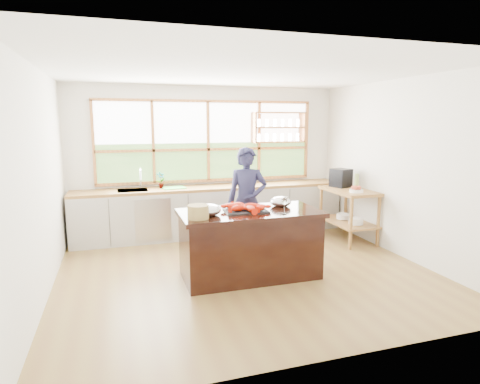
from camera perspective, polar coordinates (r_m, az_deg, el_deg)
name	(u,v)px	position (r m, az deg, el deg)	size (l,w,h in m)	color
ground_plane	(245,271)	(5.72, 0.74, -11.13)	(5.00, 5.00, 0.00)	olive
room_shell	(236,143)	(5.84, -0.57, 6.97)	(5.02, 4.52, 2.71)	silver
back_counter	(212,210)	(7.37, -4.07, -2.61)	(4.90, 0.63, 0.90)	#ADA9A3
right_shelf_unit	(349,206)	(7.24, 15.21, -1.96)	(0.62, 1.10, 0.90)	olive
island	(250,244)	(5.39, 1.42, -7.35)	(1.85, 0.90, 0.90)	black
cook	(247,202)	(6.18, 1.01, -1.39)	(0.61, 0.40, 1.68)	#1E1E3D
potted_plant	(161,180)	(7.18, -11.21, 1.70)	(0.16, 0.11, 0.30)	slate
cutting_board	(174,188)	(7.17, -9.39, 0.60)	(0.40, 0.30, 0.01)	#4EC74B
espresso_machine	(341,178)	(7.41, 14.15, 1.96)	(0.29, 0.31, 0.33)	black
wine_bottle	(357,182)	(7.09, 16.24, 1.37)	(0.07, 0.07, 0.29)	#90A657
fruit_bowl	(356,190)	(6.92, 16.22, 0.32)	(0.23, 0.23, 0.11)	white
slate_board	(246,211)	(5.25, 0.82, -2.65)	(0.55, 0.40, 0.02)	black
lobster_pile	(245,207)	(5.23, 0.77, -2.16)	(0.55, 0.48, 0.08)	red
mixing_bowl_left	(209,210)	(5.03, -4.49, -2.57)	(0.32, 0.32, 0.15)	#B5B7BC
mixing_bowl_right	(281,202)	(5.59, 5.79, -1.38)	(0.30, 0.30, 0.14)	#B5B7BC
wine_glass	(284,202)	(5.09, 6.34, -1.38)	(0.08, 0.08, 0.22)	white
wicker_basket	(198,212)	(4.87, -5.98, -2.82)	(0.26, 0.26, 0.17)	olive
parchment_roll	(195,209)	(5.24, -6.48, -2.41)	(0.08, 0.08, 0.30)	white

